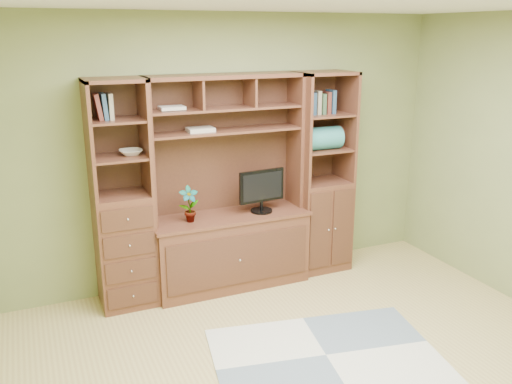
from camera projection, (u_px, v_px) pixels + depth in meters
name	position (u px, v px, depth m)	size (l,w,h in m)	color
room	(334.00, 210.00, 3.54)	(4.60, 4.10, 2.64)	tan
center_hutch	(229.00, 185.00, 5.11)	(1.54, 0.53, 2.05)	#552D1D
left_tower	(122.00, 197.00, 4.77)	(0.50, 0.45, 2.05)	#552D1D
right_tower	(322.00, 174.00, 5.54)	(0.55, 0.45, 2.05)	#552D1D
rug	(326.00, 355.00, 4.20)	(1.73, 1.15, 0.01)	#9FA4A5
monitor	(262.00, 183.00, 5.20)	(0.47, 0.21, 0.58)	black
orchid	(189.00, 204.00, 4.96)	(0.18, 0.12, 0.34)	#985233
magazines	(200.00, 130.00, 4.95)	(0.24, 0.18, 0.04)	#B6AB9B
bowl	(131.00, 152.00, 4.70)	(0.20, 0.20, 0.05)	beige
blanket_teal	(322.00, 138.00, 5.37)	(0.39, 0.23, 0.23)	#2E7A77
blanket_red	(325.00, 136.00, 5.53)	(0.37, 0.21, 0.21)	brown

